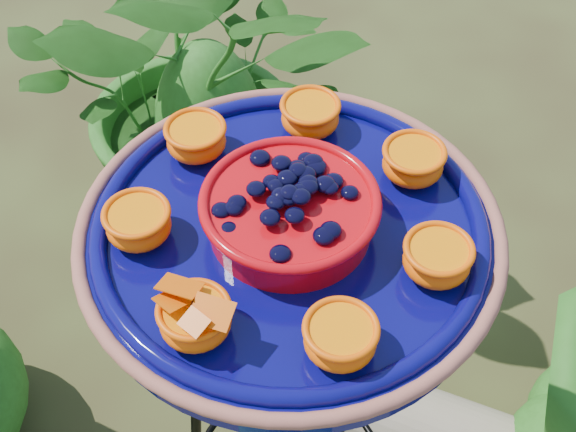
# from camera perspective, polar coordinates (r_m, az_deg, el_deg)

# --- Properties ---
(tripod_stand) EXTENTS (0.41, 0.41, 0.97)m
(tripod_stand) POSITION_cam_1_polar(r_m,az_deg,el_deg) (1.30, 0.10, -13.14)
(tripod_stand) COLOR black
(tripod_stand) RESTS_ON ground
(feeder_dish) EXTENTS (0.57, 0.57, 0.12)m
(feeder_dish) POSITION_cam_1_polar(r_m,az_deg,el_deg) (0.95, 0.14, -0.98)
(feeder_dish) COLOR #080755
(feeder_dish) RESTS_ON tripod_stand
(shrub_back_left) EXTENTS (1.05, 1.02, 0.89)m
(shrub_back_left) POSITION_cam_1_polar(r_m,az_deg,el_deg) (2.03, -5.83, 8.90)
(shrub_back_left) COLOR #235516
(shrub_back_left) RESTS_ON ground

